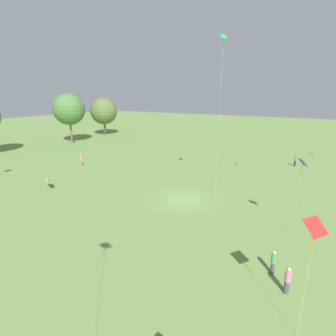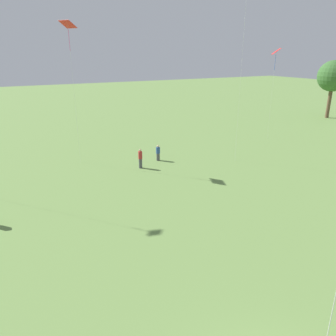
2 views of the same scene
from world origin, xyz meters
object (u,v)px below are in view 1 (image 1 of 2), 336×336
object	(u,v)px
kite_3	(302,165)
kite_4	(315,230)
person_1	(81,160)
person_4	(295,161)
picnic_bag_0	(47,180)
dog_0	(51,185)
person_0	(287,280)
picnic_bag_1	(236,163)
person_2	(273,262)
kite_2	(223,53)

from	to	relation	value
kite_3	kite_4	world-z (taller)	kite_3
person_1	person_4	bearing A→B (deg)	168.56
person_4	kite_3	world-z (taller)	kite_3
picnic_bag_0	dog_0	bearing A→B (deg)	-118.81
person_0	picnic_bag_0	size ratio (longest dim) A/B	3.85
kite_4	picnic_bag_1	bearing A→B (deg)	100.56
person_1	person_2	world-z (taller)	person_1
person_4	picnic_bag_1	distance (m)	9.54
person_0	picnic_bag_0	distance (m)	31.80
kite_4	picnic_bag_1	xyz separation A→B (m)	(31.52, 11.87, -5.80)
picnic_bag_1	person_0	bearing A→B (deg)	-158.91
picnic_bag_0	person_0	bearing A→B (deg)	-101.75
kite_2	person_4	bearing A→B (deg)	58.20
person_1	dog_0	xyz separation A→B (m)	(-9.55, -4.86, -0.57)
kite_4	person_2	bearing A→B (deg)	102.86
person_0	picnic_bag_1	size ratio (longest dim) A/B	5.03
kite_2	kite_4	bearing A→B (deg)	-70.07
person_4	person_0	bearing A→B (deg)	90.18
person_0	picnic_bag_1	world-z (taller)	person_0
kite_4	kite_3	bearing A→B (deg)	86.22
kite_3	person_2	bearing A→B (deg)	-173.87
kite_2	kite_3	distance (m)	13.56
person_4	kite_4	distance (m)	35.46
kite_2	kite_4	distance (m)	20.59
person_2	kite_3	xyz separation A→B (m)	(6.17, -0.70, 5.35)
person_2	picnic_bag_1	distance (m)	28.90
person_0	person_1	world-z (taller)	person_1
person_4	kite_2	size ratio (longest dim) A/B	0.10
dog_0	kite_4	bearing A→B (deg)	-116.26
person_0	kite_3	xyz separation A→B (m)	(7.65, 0.32, 5.33)
kite_3	kite_4	xyz separation A→B (m)	(-10.59, -1.17, -0.32)
person_0	person_2	xyz separation A→B (m)	(1.48, 1.03, -0.02)
kite_2	person_0	bearing A→B (deg)	-66.79
kite_3	picnic_bag_1	xyz separation A→B (m)	(20.94, 10.70, -6.11)
person_4	kite_3	bearing A→B (deg)	90.63
kite_2	kite_3	size ratio (longest dim) A/B	2.57
kite_2	picnic_bag_0	world-z (taller)	kite_2
person_4	kite_4	bearing A→B (deg)	91.23
kite_3	kite_4	distance (m)	10.66
kite_4	picnic_bag_1	world-z (taller)	kite_4
person_2	dog_0	distance (m)	27.49
person_2	picnic_bag_0	xyz separation A→B (m)	(5.00, 30.10, -0.68)
kite_4	picnic_bag_1	distance (m)	34.18
kite_2	kite_3	bearing A→B (deg)	-41.44
kite_3	picnic_bag_0	world-z (taller)	kite_3
person_0	person_2	distance (m)	1.80
person_2	person_4	bearing A→B (deg)	69.55
kite_4	picnic_bag_0	size ratio (longest dim) A/B	13.88
picnic_bag_1	person_4	bearing A→B (deg)	-68.67
person_0	picnic_bag_1	xyz separation A→B (m)	(28.58, 11.02, -0.79)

